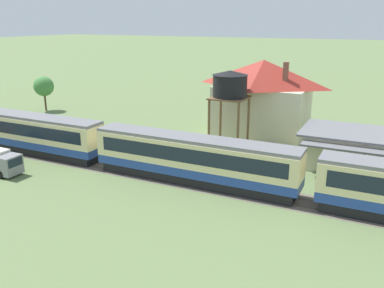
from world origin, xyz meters
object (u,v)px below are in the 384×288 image
at_px(station_building, 367,151).
at_px(water_tower, 230,86).
at_px(yard_tree_0, 44,86).
at_px(station_house_red_roof, 262,97).
at_px(passenger_train, 196,158).

distance_m(station_building, water_tower, 15.69).
height_order(water_tower, yard_tree_0, water_tower).
height_order(station_building, station_house_red_roof, station_house_red_roof).
height_order(station_house_red_roof, water_tower, station_house_red_roof).
relative_size(station_house_red_roof, water_tower, 1.35).
bearing_deg(station_building, water_tower, 177.58).
relative_size(water_tower, yard_tree_0, 1.59).
distance_m(station_building, station_house_red_roof, 15.29).
bearing_deg(yard_tree_0, water_tower, -9.28).
bearing_deg(water_tower, station_building, -2.42).
bearing_deg(passenger_train, water_tower, 96.56).
bearing_deg(yard_tree_0, station_building, -7.21).
bearing_deg(water_tower, station_house_red_roof, 75.40).
xyz_separation_m(passenger_train, station_house_red_roof, (0.47, 18.29, 2.52)).
bearing_deg(station_building, passenger_train, -141.20).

